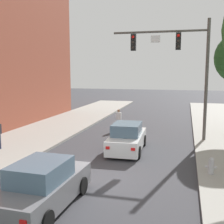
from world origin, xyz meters
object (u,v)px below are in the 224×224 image
object	(u,v)px
car_following_grey	(43,187)
traffic_signal_mast	(180,58)
car_lead_white	(127,138)
pedestrian_crossing_road	(119,119)
fire_hydrant	(211,166)

from	to	relation	value
car_following_grey	traffic_signal_mast	bearing A→B (deg)	69.65
car_following_grey	car_lead_white	bearing A→B (deg)	80.08
traffic_signal_mast	pedestrian_crossing_road	size ratio (longest dim) A/B	4.57
car_lead_white	fire_hydrant	xyz separation A→B (m)	(4.27, -3.12, -0.22)
car_following_grey	fire_hydrant	size ratio (longest dim) A/B	5.96
car_lead_white	traffic_signal_mast	bearing A→B (deg)	50.83
traffic_signal_mast	car_following_grey	distance (m)	12.25
car_following_grey	pedestrian_crossing_road	size ratio (longest dim) A/B	2.62
car_following_grey	pedestrian_crossing_road	bearing A→B (deg)	91.96
car_following_grey	fire_hydrant	xyz separation A→B (m)	(5.56, 4.27, -0.22)
car_following_grey	pedestrian_crossing_road	xyz separation A→B (m)	(-0.43, 12.62, 0.19)
traffic_signal_mast	car_lead_white	xyz separation A→B (m)	(-2.66, -3.26, -4.59)
pedestrian_crossing_road	car_following_grey	bearing A→B (deg)	-88.04
traffic_signal_mast	fire_hydrant	xyz separation A→B (m)	(1.61, -6.38, -4.81)
car_following_grey	pedestrian_crossing_road	distance (m)	12.62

